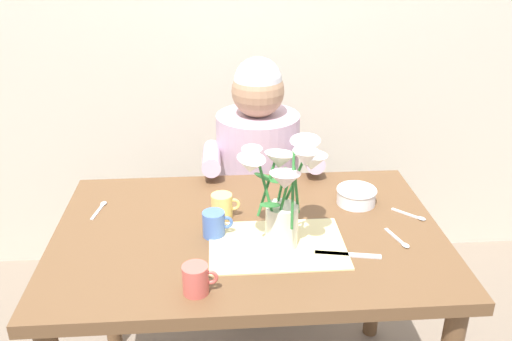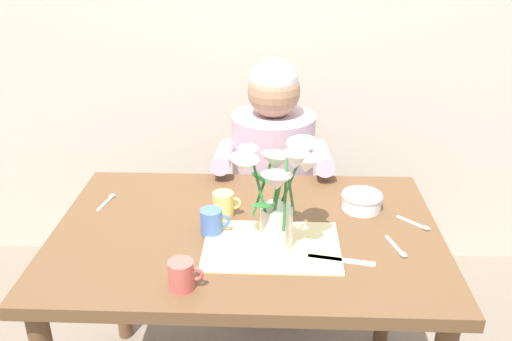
% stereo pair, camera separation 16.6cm
% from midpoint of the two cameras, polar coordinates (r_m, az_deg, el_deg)
% --- Properties ---
extents(wood_panel_backdrop, '(4.00, 0.10, 2.50)m').
position_cam_midpoint_polar(wood_panel_backdrop, '(2.53, 2.20, 16.50)').
color(wood_panel_backdrop, beige).
rests_on(wood_panel_backdrop, ground_plane).
extents(dining_table, '(1.20, 0.80, 0.74)m').
position_cam_midpoint_polar(dining_table, '(1.75, 1.77, -8.97)').
color(dining_table, brown).
rests_on(dining_table, ground_plane).
extents(seated_person, '(0.45, 0.47, 1.14)m').
position_cam_midpoint_polar(seated_person, '(2.33, 3.78, -2.16)').
color(seated_person, '#4C4C56').
rests_on(seated_person, ground_plane).
extents(striped_placemat, '(0.40, 0.28, 0.00)m').
position_cam_midpoint_polar(striped_placemat, '(1.62, 4.60, -7.97)').
color(striped_placemat, beige).
rests_on(striped_placemat, dining_table).
extents(flower_vase, '(0.29, 0.25, 0.34)m').
position_cam_midpoint_polar(flower_vase, '(1.53, 5.54, -1.93)').
color(flower_vase, silver).
rests_on(flower_vase, dining_table).
extents(ceramic_bowl, '(0.14, 0.14, 0.06)m').
position_cam_midpoint_polar(ceramic_bowl, '(1.86, 13.54, -3.14)').
color(ceramic_bowl, white).
rests_on(ceramic_bowl, dining_table).
extents(dinner_knife, '(0.19, 0.05, 0.00)m').
position_cam_midpoint_polar(dinner_knife, '(1.59, 11.93, -9.26)').
color(dinner_knife, silver).
rests_on(dinner_knife, dining_table).
extents(ceramic_mug, '(0.09, 0.07, 0.08)m').
position_cam_midpoint_polar(ceramic_mug, '(1.66, -1.79, -5.44)').
color(ceramic_mug, '#476BB7').
rests_on(ceramic_mug, dining_table).
extents(coffee_cup, '(0.09, 0.07, 0.08)m').
position_cam_midpoint_polar(coffee_cup, '(1.44, -4.43, -10.93)').
color(coffee_cup, '#CC564C').
rests_on(coffee_cup, dining_table).
extents(tea_cup, '(0.09, 0.07, 0.08)m').
position_cam_midpoint_polar(tea_cup, '(1.76, -0.69, -3.60)').
color(tea_cup, '#E5C666').
rests_on(tea_cup, dining_table).
extents(spoon_0, '(0.09, 0.09, 0.01)m').
position_cam_midpoint_polar(spoon_0, '(1.82, 19.20, -5.48)').
color(spoon_0, silver).
rests_on(spoon_0, dining_table).
extents(spoon_1, '(0.04, 0.12, 0.01)m').
position_cam_midpoint_polar(spoon_1, '(1.92, -12.78, -3.03)').
color(spoon_1, silver).
rests_on(spoon_1, dining_table).
extents(spoon_2, '(0.05, 0.12, 0.01)m').
position_cam_midpoint_polar(spoon_2, '(1.68, 17.52, -8.00)').
color(spoon_2, silver).
rests_on(spoon_2, dining_table).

